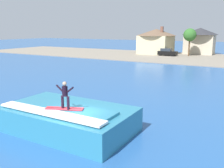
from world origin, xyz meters
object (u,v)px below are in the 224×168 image
object	(u,v)px
surfer	(65,94)
tree_tall_bare	(190,35)
house_with_chimney	(156,40)
house_small_cottage	(200,39)
wave_crest	(67,118)
surfboard	(64,109)
car_near_shore	(167,52)

from	to	relation	value
surfer	tree_tall_bare	bearing A→B (deg)	95.26
house_with_chimney	house_small_cottage	world-z (taller)	house_with_chimney
wave_crest	surfer	distance (m)	2.04
wave_crest	house_small_cottage	world-z (taller)	house_small_cottage
surfer	house_with_chimney	distance (m)	52.13
surfboard	tree_tall_bare	bearing A→B (deg)	95.09
surfer	house_with_chimney	xyz separation A→B (m)	(-13.18, 50.43, 0.93)
surfboard	tree_tall_bare	xyz separation A→B (m)	(-4.32, 48.44, 3.25)
surfboard	house_small_cottage	xyz separation A→B (m)	(-3.36, 54.97, 2.22)
surfer	house_with_chimney	size ratio (longest dim) A/B	0.16
wave_crest	house_small_cottage	size ratio (longest dim) A/B	0.93
wave_crest	surfboard	world-z (taller)	surfboard
surfer	house_small_cottage	world-z (taller)	house_small_cottage
house_with_chimney	surfboard	bearing A→B (deg)	-75.50
house_small_cottage	tree_tall_bare	world-z (taller)	house_small_cottage
surfboard	tree_tall_bare	world-z (taller)	tree_tall_bare
car_near_shore	house_with_chimney	xyz separation A→B (m)	(-4.12, 3.47, 2.56)
wave_crest	house_small_cottage	distance (m)	54.44
tree_tall_bare	wave_crest	bearing A→B (deg)	-85.34
surfboard	tree_tall_bare	distance (m)	48.74
house_small_cottage	house_with_chimney	bearing A→B (deg)	-154.62
surfboard	house_with_chimney	size ratio (longest dim) A/B	0.22
surfboard	house_with_chimney	bearing A→B (deg)	104.50
car_near_shore	house_with_chimney	world-z (taller)	house_with_chimney
surfer	tree_tall_bare	world-z (taller)	tree_tall_bare
surfer	tree_tall_bare	distance (m)	48.76
wave_crest	surfboard	xyz separation A→B (m)	(0.43, -0.70, 0.90)
wave_crest	house_with_chimney	size ratio (longest dim) A/B	0.82
car_near_shore	tree_tall_bare	xyz separation A→B (m)	(4.60, 1.53, 3.97)
house_with_chimney	tree_tall_bare	xyz separation A→B (m)	(8.72, -1.94, 1.41)
tree_tall_bare	surfer	bearing A→B (deg)	-84.74
surfboard	house_with_chimney	distance (m)	52.07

